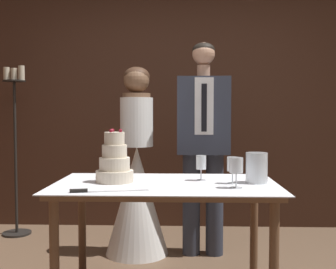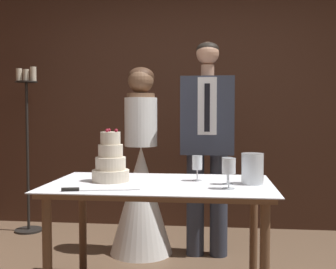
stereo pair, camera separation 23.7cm
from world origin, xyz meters
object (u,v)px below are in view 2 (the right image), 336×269
wine_glass_near (229,167)px  hurricane_candle (252,169)px  bride (141,184)px  tiered_cake (111,163)px  wine_glass_middle (227,165)px  groom (207,138)px  wine_glass_far (197,164)px  cake_table (160,196)px  candle_stand (27,148)px  cake_knife (86,190)px

wine_glass_near → hurricane_candle: 0.25m
bride → wine_glass_near: bearing=-56.1°
tiered_cake → hurricane_candle: (0.92, -0.00, -0.03)m
wine_glass_middle → groom: bearing=98.9°
wine_glass_near → tiered_cake: bearing=165.7°
wine_glass_far → groom: groom is taller
cake_table → wine_glass_middle: wine_glass_middle is taller
bride → candle_stand: bearing=157.3°
cake_knife → hurricane_candle: (0.98, 0.35, 0.09)m
cake_table → groom: bearing=72.4°
cake_knife → candle_stand: candle_stand is taller
tiered_cake → candle_stand: bearing=131.0°
cake_table → wine_glass_far: wine_glass_far is taller
bride → groom: groom is taller
cake_knife → bride: bearing=72.7°
hurricane_candle → cake_knife: bearing=-160.4°
groom → bride: bearing=179.9°
cake_table → wine_glass_near: 0.51m
wine_glass_far → candle_stand: size_ratio=0.10×
wine_glass_near → groom: groom is taller
wine_glass_far → cake_knife: bearing=-145.3°
bride → hurricane_candle: bearing=-45.1°
tiered_cake → wine_glass_middle: size_ratio=2.03×
cake_knife → bride: (0.11, 1.22, -0.17)m
cake_knife → wine_glass_near: (0.82, 0.16, 0.12)m
cake_table → bride: bride is taller
tiered_cake → wine_glass_far: tiered_cake is taller
tiered_cake → bride: 0.92m
hurricane_candle → cake_table: bearing=-177.5°
wine_glass_near → wine_glass_middle: size_ratio=1.08×
candle_stand → hurricane_candle: bearing=-33.3°
wine_glass_far → hurricane_candle: bearing=-13.7°
hurricane_candle → candle_stand: size_ratio=0.12×
cake_knife → wine_glass_far: wine_glass_far is taller
tiered_cake → bride: size_ratio=0.22×
wine_glass_far → bride: (-0.52, 0.79, -0.28)m
hurricane_candle → bride: size_ratio=0.12×
wine_glass_far → groom: bearing=86.2°
cake_knife → wine_glass_near: wine_glass_near is taller
cake_table → groom: groom is taller
wine_glass_near → groom: 1.08m
cake_table → candle_stand: bearing=137.4°
cake_knife → wine_glass_middle: size_ratio=2.59×
cake_knife → groom: 1.41m
wine_glass_middle → candle_stand: (-1.98, 1.43, -0.03)m
wine_glass_near → bride: size_ratio=0.11×
hurricane_candle → wine_glass_far: bearing=166.3°
tiered_cake → hurricane_candle: 0.92m
wine_glass_near → groom: size_ratio=0.10×
tiered_cake → candle_stand: size_ratio=0.21×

